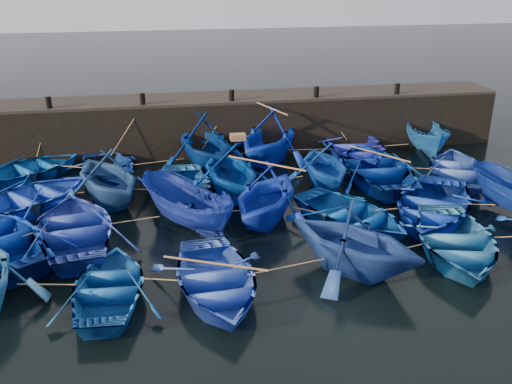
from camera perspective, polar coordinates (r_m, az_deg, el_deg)
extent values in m
plane|color=black|center=(18.43, 1.74, -5.77)|extent=(120.00, 120.00, 0.00)
cube|color=black|center=(27.62, -2.65, 6.78)|extent=(26.00, 2.50, 2.50)
cube|color=black|center=(27.30, -2.70, 9.43)|extent=(26.00, 2.50, 0.12)
cylinder|color=black|center=(26.55, -20.02, 8.42)|extent=(0.24, 0.24, 0.50)
cylinder|color=black|center=(26.15, -11.28, 9.14)|extent=(0.24, 0.24, 0.50)
cylinder|color=black|center=(26.36, -2.45, 9.65)|extent=(0.24, 0.24, 0.50)
cylinder|color=black|center=(27.16, 6.06, 9.93)|extent=(0.24, 0.24, 0.50)
cylinder|color=black|center=(28.51, 13.94, 10.00)|extent=(0.24, 0.24, 0.50)
imported|color=navy|center=(25.80, -21.49, 2.21)|extent=(5.49, 5.25, 0.93)
imported|color=#10399B|center=(24.78, -14.57, 2.30)|extent=(4.34, 5.25, 0.94)
imported|color=navy|center=(24.94, -5.22, 5.00)|extent=(4.92, 5.45, 2.53)
imported|color=#0524B2|center=(25.72, 1.30, 5.64)|extent=(6.17, 6.33, 2.53)
imported|color=#1721A6|center=(26.76, 9.90, 4.40)|extent=(4.13, 5.59, 1.12)
imported|color=#15549B|center=(28.14, 16.69, 5.19)|extent=(2.27, 4.36, 1.61)
imported|color=blue|center=(22.61, -21.54, -0.48)|extent=(5.92, 5.81, 1.00)
imported|color=navy|center=(21.97, -14.62, 1.59)|extent=(5.24, 5.55, 2.31)
imported|color=#1856AD|center=(21.91, -7.61, 0.29)|extent=(3.88, 5.20, 1.03)
imported|color=navy|center=(21.89, -2.56, 2.27)|extent=(4.33, 4.86, 2.33)
imported|color=#093EAA|center=(23.06, 6.93, 2.80)|extent=(3.34, 3.87, 2.03)
imported|color=navy|center=(24.30, 12.05, 2.41)|extent=(4.18, 5.73, 1.16)
imported|color=#294BAA|center=(25.27, 19.48, 2.19)|extent=(5.09, 5.83, 1.01)
imported|color=navy|center=(19.56, -17.67, -3.37)|extent=(4.57, 5.80, 1.09)
imported|color=navy|center=(19.55, -7.07, -1.50)|extent=(3.83, 4.44, 1.66)
imported|color=#0B27BE|center=(19.75, 1.00, -0.21)|extent=(5.30, 5.48, 2.21)
imported|color=#053E8F|center=(19.98, 9.50, -2.19)|extent=(5.20, 5.70, 0.97)
imported|color=#082793|center=(21.14, 17.22, -1.29)|extent=(6.24, 6.64, 1.12)
imported|color=navy|center=(16.24, -14.37, -9.04)|extent=(3.18, 4.27, 0.85)
imported|color=blue|center=(15.92, -4.08, -8.75)|extent=(3.68, 4.90, 0.97)
imported|color=navy|center=(16.87, 9.85, -4.67)|extent=(5.58, 5.62, 2.24)
imported|color=#2168A9|center=(18.86, 19.31, -4.66)|extent=(4.75, 5.77, 1.04)
cube|color=brown|center=(21.52, -1.82, 5.52)|extent=(0.57, 0.38, 0.23)
cylinder|color=tan|center=(25.22, -18.13, 2.44)|extent=(1.38, 0.61, 0.04)
cylinder|color=tan|center=(24.88, -9.84, 2.98)|extent=(2.32, 0.50, 0.04)
cylinder|color=tan|center=(25.51, -1.89, 3.80)|extent=(1.17, 0.44, 0.04)
cylinder|color=tan|center=(26.27, 5.66, 4.26)|extent=(2.23, 0.28, 0.04)
cylinder|color=tan|center=(27.44, 13.35, 4.55)|extent=(1.73, 0.13, 0.04)
cylinder|color=tan|center=(22.35, -18.05, -0.12)|extent=(1.01, 0.06, 0.04)
cylinder|color=tan|center=(22.01, -11.06, 0.25)|extent=(0.85, 0.26, 0.04)
cylinder|color=tan|center=(21.98, -5.06, 0.58)|extent=(0.18, 0.11, 0.04)
cylinder|color=tan|center=(22.59, 2.29, 1.26)|extent=(2.08, 0.40, 0.04)
cylinder|color=tan|center=(23.74, 9.52, 2.04)|extent=(0.61, 0.39, 0.04)
cylinder|color=tan|center=(24.73, 15.84, 2.31)|extent=(1.52, 0.58, 0.04)
cylinder|color=tan|center=(19.60, -21.27, -3.81)|extent=(0.66, 0.42, 0.04)
cylinder|color=tan|center=(19.52, -12.33, -2.82)|extent=(1.84, 0.38, 0.04)
cylinder|color=tan|center=(19.77, -2.99, -1.97)|extent=(1.00, 0.04, 0.04)
cylinder|color=tan|center=(19.91, 5.25, -1.85)|extent=(1.07, 0.85, 0.04)
cylinder|color=tan|center=(20.51, 13.48, -1.66)|extent=(1.22, 0.08, 0.04)
cylinder|color=tan|center=(21.76, 21.09, -1.16)|extent=(1.35, 0.36, 0.04)
cylinder|color=tan|center=(16.55, -20.22, -8.67)|extent=(1.56, 0.33, 0.04)
cylinder|color=tan|center=(15.97, -9.30, -8.64)|extent=(1.06, 0.33, 0.04)
cylinder|color=tan|center=(16.39, 3.10, -7.46)|extent=(2.35, 0.53, 0.04)
cylinder|color=tan|center=(17.93, 14.76, -5.45)|extent=(1.68, 0.46, 0.04)
cylinder|color=tan|center=(19.62, 23.51, -4.15)|extent=(1.41, 0.14, 0.04)
cylinder|color=tan|center=(26.68, -20.54, 5.53)|extent=(0.80, 0.38, 2.08)
cylinder|color=tan|center=(25.96, -12.84, 5.97)|extent=(1.63, 0.96, 2.09)
cylinder|color=tan|center=(26.28, -3.91, 6.69)|extent=(1.51, 0.50, 2.09)
cylinder|color=tan|center=(26.66, -0.78, 6.97)|extent=(1.51, 0.09, 2.09)
cylinder|color=tan|center=(27.45, 7.62, 7.23)|extent=(1.54, 0.33, 2.09)
cylinder|color=tan|center=(28.83, 14.82, 7.42)|extent=(1.08, 0.24, 2.09)
cylinder|color=#99724C|center=(25.37, 1.33, 8.44)|extent=(1.08, 2.84, 0.06)
cylinder|color=#99724C|center=(24.10, 12.17, 3.77)|extent=(1.77, 2.49, 0.06)
cylinder|color=#99724C|center=(19.34, 1.02, 2.89)|extent=(2.34, 1.97, 0.06)
cylinder|color=#99724C|center=(15.66, -4.13, -7.14)|extent=(2.74, 1.32, 0.06)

